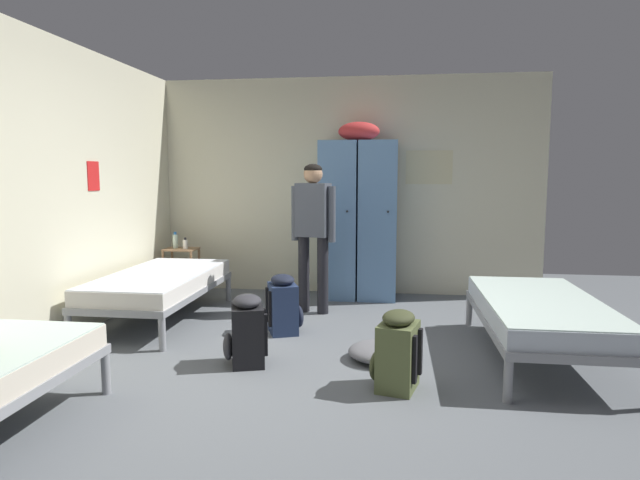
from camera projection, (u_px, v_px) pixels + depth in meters
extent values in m
plane|color=slate|center=(315.00, 368.00, 4.15)|extent=(8.77, 8.77, 0.00)
cube|color=beige|center=(347.00, 187.00, 6.72)|extent=(4.70, 0.06, 2.64)
cube|color=beige|center=(24.00, 193.00, 4.30)|extent=(0.06, 5.48, 2.64)
cube|color=beige|center=(429.00, 167.00, 6.52)|extent=(0.55, 0.01, 0.40)
cube|color=red|center=(93.00, 176.00, 5.22)|extent=(0.01, 0.20, 0.28)
cube|color=#5B84B2|center=(339.00, 220.00, 6.47)|extent=(0.44, 0.52, 1.85)
cylinder|color=black|center=(347.00, 211.00, 6.17)|extent=(0.02, 0.03, 0.02)
cube|color=#5B84B2|center=(378.00, 221.00, 6.41)|extent=(0.44, 0.52, 1.85)
cylinder|color=black|center=(388.00, 212.00, 6.10)|extent=(0.02, 0.03, 0.02)
ellipsoid|color=red|center=(359.00, 131.00, 6.31)|extent=(0.48, 0.36, 0.22)
cylinder|color=#99704C|center=(164.00, 274.00, 6.57)|extent=(0.03, 0.03, 0.55)
cylinder|color=#99704C|center=(192.00, 274.00, 6.53)|extent=(0.03, 0.03, 0.55)
cylinder|color=#99704C|center=(173.00, 270.00, 6.84)|extent=(0.03, 0.03, 0.55)
cylinder|color=#99704C|center=(199.00, 271.00, 6.79)|extent=(0.03, 0.03, 0.55)
cube|color=#99704C|center=(182.00, 279.00, 6.69)|extent=(0.38, 0.30, 0.02)
cube|color=#99704C|center=(181.00, 249.00, 6.65)|extent=(0.38, 0.30, 0.02)
cylinder|color=gray|center=(560.00, 314.00, 5.20)|extent=(0.06, 0.06, 0.28)
cylinder|color=gray|center=(469.00, 311.00, 5.31)|extent=(0.06, 0.06, 0.28)
cylinder|color=gray|center=(508.00, 382.00, 3.50)|extent=(0.06, 0.06, 0.28)
cube|color=gray|center=(540.00, 321.00, 4.33)|extent=(0.90, 1.90, 0.06)
cube|color=silver|center=(540.00, 308.00, 4.32)|extent=(0.87, 1.84, 0.14)
cube|color=silver|center=(541.00, 299.00, 4.31)|extent=(0.86, 1.82, 0.01)
cylinder|color=gray|center=(106.00, 373.00, 3.65)|extent=(0.06, 0.06, 0.28)
cylinder|color=gray|center=(68.00, 331.00, 4.65)|extent=(0.06, 0.06, 0.28)
cylinder|color=gray|center=(162.00, 335.00, 4.53)|extent=(0.06, 0.06, 0.28)
cylinder|color=gray|center=(160.00, 287.00, 6.46)|extent=(0.06, 0.06, 0.28)
cylinder|color=gray|center=(228.00, 289.00, 6.34)|extent=(0.06, 0.06, 0.28)
cube|color=gray|center=(160.00, 290.00, 5.47)|extent=(0.90, 1.90, 0.06)
cube|color=silver|center=(160.00, 280.00, 5.46)|extent=(0.87, 1.84, 0.14)
cube|color=silver|center=(160.00, 273.00, 5.45)|extent=(0.86, 1.82, 0.01)
cylinder|color=black|center=(323.00, 275.00, 5.74)|extent=(0.12, 0.12, 0.82)
cylinder|color=black|center=(304.00, 274.00, 5.83)|extent=(0.12, 0.12, 0.82)
cube|color=#474C56|center=(313.00, 210.00, 5.70)|extent=(0.38, 0.28, 0.56)
cylinder|color=#474C56|center=(332.00, 214.00, 5.63)|extent=(0.08, 0.08, 0.58)
cylinder|color=#474C56|center=(295.00, 213.00, 5.79)|extent=(0.08, 0.08, 0.58)
sphere|color=tan|center=(313.00, 174.00, 5.66)|extent=(0.20, 0.20, 0.20)
ellipsoid|color=black|center=(313.00, 169.00, 5.65)|extent=(0.19, 0.19, 0.11)
cylinder|color=silver|center=(175.00, 241.00, 6.67)|extent=(0.06, 0.06, 0.17)
cylinder|color=#2666B2|center=(175.00, 233.00, 6.66)|extent=(0.04, 0.04, 0.03)
cylinder|color=white|center=(185.00, 244.00, 6.59)|extent=(0.06, 0.06, 0.11)
cylinder|color=black|center=(185.00, 239.00, 6.58)|extent=(0.03, 0.03, 0.03)
cube|color=#566038|center=(398.00, 356.00, 3.72)|extent=(0.31, 0.37, 0.46)
ellipsoid|color=#383D23|center=(377.00, 365.00, 3.79)|extent=(0.14, 0.25, 0.20)
ellipsoid|color=#383D23|center=(399.00, 318.00, 3.69)|extent=(0.28, 0.33, 0.10)
cube|color=black|center=(420.00, 352.00, 3.75)|extent=(0.04, 0.05, 0.32)
cube|color=black|center=(415.00, 360.00, 3.59)|extent=(0.04, 0.05, 0.32)
cube|color=navy|center=(283.00, 308.00, 5.05)|extent=(0.34, 0.39, 0.46)
ellipsoid|color=black|center=(299.00, 316.00, 5.10)|extent=(0.16, 0.25, 0.20)
ellipsoid|color=black|center=(283.00, 280.00, 5.02)|extent=(0.31, 0.35, 0.10)
cube|color=black|center=(270.00, 309.00, 4.93)|extent=(0.04, 0.06, 0.32)
cube|color=black|center=(267.00, 305.00, 5.10)|extent=(0.04, 0.06, 0.32)
cube|color=black|center=(248.00, 335.00, 4.21)|extent=(0.32, 0.38, 0.46)
ellipsoid|color=#2D2D33|center=(228.00, 347.00, 4.20)|extent=(0.15, 0.25, 0.20)
ellipsoid|color=#2D2D33|center=(247.00, 301.00, 4.18)|extent=(0.29, 0.34, 0.10)
cube|color=black|center=(264.00, 328.00, 4.32)|extent=(0.04, 0.05, 0.32)
cube|color=black|center=(266.00, 335.00, 4.14)|extent=(0.04, 0.05, 0.32)
ellipsoid|color=slate|center=(381.00, 352.00, 4.33)|extent=(0.52, 0.51, 0.13)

